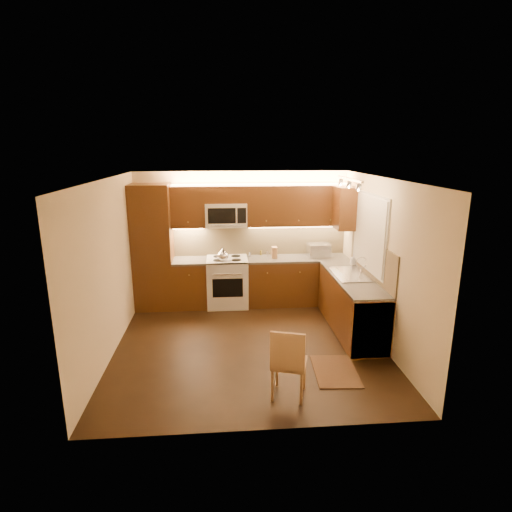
{
  "coord_description": "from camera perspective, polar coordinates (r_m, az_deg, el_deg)",
  "views": [
    {
      "loc": [
        -0.37,
        -5.76,
        2.91
      ],
      "look_at": [
        0.15,
        0.55,
        1.25
      ],
      "focal_mm": 28.92,
      "sensor_mm": 36.0,
      "label": 1
    }
  ],
  "objects": [
    {
      "name": "track_light_bar",
      "position": [
        6.47,
        12.78,
        10.34
      ],
      "size": [
        0.04,
        1.2,
        0.03
      ],
      "primitive_type": "cube",
      "color": "silver",
      "rests_on": "ceiling"
    },
    {
      "name": "base_cab_back_left",
      "position": [
        7.89,
        -9.0,
        -3.82
      ],
      "size": [
        0.62,
        0.6,
        0.86
      ],
      "primitive_type": "cube",
      "color": "#43270E",
      "rests_on": "floor"
    },
    {
      "name": "wall_back",
      "position": [
        7.95,
        -1.94,
        2.63
      ],
      "size": [
        4.0,
        0.01,
        2.5
      ],
      "primitive_type": "cube",
      "color": "beige",
      "rests_on": "ground"
    },
    {
      "name": "base_cab_back_right",
      "position": [
        7.99,
        5.7,
        -3.47
      ],
      "size": [
        1.92,
        0.6,
        0.86
      ],
      "primitive_type": "cube",
      "color": "#43270E",
      "rests_on": "floor"
    },
    {
      "name": "ceiling",
      "position": [
        5.79,
        -1.05,
        10.62
      ],
      "size": [
        4.0,
        4.0,
        0.01
      ],
      "primitive_type": "cube",
      "color": "beige",
      "rests_on": "ground"
    },
    {
      "name": "upper_cab_right_corner",
      "position": [
        7.56,
        12.29,
        6.49
      ],
      "size": [
        0.35,
        0.5,
        0.75
      ],
      "primitive_type": "cube",
      "color": "#43270E",
      "rests_on": "wall_right"
    },
    {
      "name": "sink",
      "position": [
        6.92,
        12.91,
        -1.93
      ],
      "size": [
        0.52,
        0.86,
        0.15
      ],
      "primitive_type": null,
      "color": "silver",
      "rests_on": "counter_right"
    },
    {
      "name": "microwave",
      "position": [
        7.66,
        -4.15,
        5.72
      ],
      "size": [
        0.76,
        0.38,
        0.44
      ],
      "primitive_type": null,
      "color": "silver",
      "rests_on": "wall_back"
    },
    {
      "name": "counter_back_left",
      "position": [
        7.76,
        -9.13,
        -0.67
      ],
      "size": [
        0.62,
        0.6,
        0.04
      ],
      "primitive_type": "cube",
      "color": "#3A3734",
      "rests_on": "base_cab_back_left"
    },
    {
      "name": "backsplash_back",
      "position": [
        7.97,
        0.58,
        2.31
      ],
      "size": [
        3.3,
        0.02,
        0.6
      ],
      "primitive_type": "cube",
      "color": "tan",
      "rests_on": "wall_back"
    },
    {
      "name": "dishwasher",
      "position": [
        6.35,
        14.92,
        -8.84
      ],
      "size": [
        0.58,
        0.6,
        0.84
      ],
      "primitive_type": "cube",
      "color": "silver",
      "rests_on": "floor"
    },
    {
      "name": "spice_jar_c",
      "position": [
        7.89,
        1.6,
        0.32
      ],
      "size": [
        0.05,
        0.05,
        0.1
      ],
      "primitive_type": "cylinder",
      "rotation": [
        0.0,
        0.0,
        -0.17
      ],
      "color": "silver",
      "rests_on": "counter_back_right"
    },
    {
      "name": "kettle",
      "position": [
        7.5,
        -4.64,
        0.24
      ],
      "size": [
        0.28,
        0.28,
        0.25
      ],
      "primitive_type": null,
      "rotation": [
        0.0,
        0.0,
        0.35
      ],
      "color": "silver",
      "rests_on": "stove"
    },
    {
      "name": "faucet",
      "position": [
        6.95,
        14.36,
        -1.29
      ],
      "size": [
        0.2,
        0.04,
        0.3
      ],
      "primitive_type": null,
      "color": "silver",
      "rests_on": "counter_right"
    },
    {
      "name": "upper_cab_bridge",
      "position": [
        7.63,
        -4.21,
        8.52
      ],
      "size": [
        0.76,
        0.35,
        0.31
      ],
      "primitive_type": "cube",
      "color": "#43270E",
      "rests_on": "wall_back"
    },
    {
      "name": "window_blinds",
      "position": [
        6.86,
        15.32,
        3.15
      ],
      "size": [
        0.02,
        1.36,
        1.16
      ],
      "primitive_type": "cube",
      "color": "silver",
      "rests_on": "wall_right"
    },
    {
      "name": "base_cab_right",
      "position": [
        6.96,
        13.02,
        -6.59
      ],
      "size": [
        0.6,
        2.0,
        0.86
      ],
      "primitive_type": "cube",
      "color": "#43270E",
      "rests_on": "floor"
    },
    {
      "name": "counter_right",
      "position": [
        6.81,
        13.24,
        -3.06
      ],
      "size": [
        0.6,
        2.0,
        0.04
      ],
      "primitive_type": "cube",
      "color": "#3A3734",
      "rests_on": "base_cab_right"
    },
    {
      "name": "wall_left",
      "position": [
        6.21,
        -19.74,
        -1.7
      ],
      "size": [
        0.01,
        4.0,
        2.5
      ],
      "primitive_type": "cube",
      "color": "beige",
      "rests_on": "ground"
    },
    {
      "name": "upper_cab_back_right",
      "position": [
        7.79,
        5.81,
        6.98
      ],
      "size": [
        1.92,
        0.35,
        0.75
      ],
      "primitive_type": "cube",
      "color": "#43270E",
      "rests_on": "wall_back"
    },
    {
      "name": "wall_right",
      "position": [
        6.45,
        17.04,
        -0.89
      ],
      "size": [
        0.01,
        4.0,
        2.5
      ],
      "primitive_type": "cube",
      "color": "beige",
      "rests_on": "ground"
    },
    {
      "name": "floor",
      "position": [
        6.47,
        -0.94,
        -12.06
      ],
      "size": [
        4.0,
        4.0,
        0.01
      ],
      "primitive_type": "cube",
      "color": "black",
      "rests_on": "ground"
    },
    {
      "name": "dining_chair",
      "position": [
        5.08,
        4.61,
        -14.32
      ],
      "size": [
        0.5,
        0.5,
        0.9
      ],
      "primitive_type": null,
      "rotation": [
        0.0,
        0.0,
        -0.29
      ],
      "color": "olive",
      "rests_on": "floor"
    },
    {
      "name": "stove",
      "position": [
        7.83,
        -3.97,
        -3.58
      ],
      "size": [
        0.76,
        0.65,
        0.92
      ],
      "primitive_type": null,
      "color": "silver",
      "rests_on": "floor"
    },
    {
      "name": "toaster_oven",
      "position": [
        7.96,
        8.62,
        0.81
      ],
      "size": [
        0.43,
        0.34,
        0.25
      ],
      "primitive_type": "cube",
      "rotation": [
        0.0,
        0.0,
        0.07
      ],
      "color": "silver",
      "rests_on": "counter_back_right"
    },
    {
      "name": "soap_bottle",
      "position": [
        7.52,
        13.33,
        -0.45
      ],
      "size": [
        0.09,
        0.1,
        0.19
      ],
      "primitive_type": "imported",
      "rotation": [
        0.0,
        0.0,
        0.11
      ],
      "color": "silver",
      "rests_on": "counter_right"
    },
    {
      "name": "spice_jar_d",
      "position": [
        8.01,
        2.59,
        0.51
      ],
      "size": [
        0.05,
        0.05,
        0.1
      ],
      "primitive_type": "cylinder",
      "rotation": [
        0.0,
        0.0,
        0.19
      ],
      "color": "olive",
      "rests_on": "counter_back_right"
    },
    {
      "name": "backsplash_right",
      "position": [
        6.82,
        15.71,
        -0.4
      ],
      "size": [
        0.02,
        2.0,
        0.6
      ],
      "primitive_type": "cube",
      "color": "tan",
      "rests_on": "wall_right"
    },
    {
      "name": "window_frame",
      "position": [
        6.86,
        15.48,
        3.15
      ],
      "size": [
        0.03,
        1.44,
        1.24
      ],
      "primitive_type": "cube",
      "color": "silver",
      "rests_on": "wall_right"
    },
    {
      "name": "wall_front",
      "position": [
        4.13,
        0.86,
        -9.05
      ],
      "size": [
        4.0,
        0.01,
        2.5
      ],
      "primitive_type": "cube",
      "color": "beige",
      "rests_on": "ground"
    },
    {
      "name": "spice_jar_b",
      "position": [
        7.98,
        0.69,
        0.45
      ],
      "size": [
        0.05,
        0.05,
        0.09
      ],
      "primitive_type": "cylinder",
      "rotation": [
        0.0,
        0.0,
        -0.22
      ],
      "color": "olive",
      "rests_on": "counter_back_right"
    },
    {
      "name": "pantry",
      "position": [
        7.77,
        -14.07,
        1.16
      ],
      "size": [
        0.7,
        0.6,
        2.3
      ],
      "primitive_type": "cube",
      "color": "#43270E",
      "rests_on": "floor"
    },
    {
      "name": "spice_jar_a",
      "position": [
        7.85,
        -0.84,
        0.22
      ],
      "size": [
        0.05,
        0.05,
        0.09
      ],
      "primitive_type": "cylinder",
      "rotation": [
        0.0,
        0.0,
        -0.22
      ],
      "color": "silver",
      "rests_on": "counter_back_right"
    },
    {
      "name": "rug",
      "position": [
        5.85,
        10.89,
        -15.35
      ],
      "size": [
        0.62,
        0.88,
        0.01
      ],
      "primitive_type": "cube",
      "rotation": [
        0.0,
        0.0,
        -0.06
      ],
      "color": "black",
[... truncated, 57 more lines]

